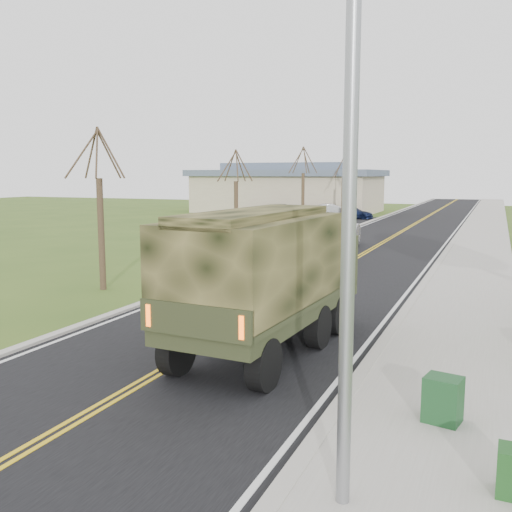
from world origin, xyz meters
The scene contains 18 objects.
ground centered at (0.00, 0.00, 0.00)m, with size 160.00×160.00×0.00m, color #37521B.
road centered at (0.00, 40.00, 0.01)m, with size 8.00×120.00×0.01m, color black.
curb_right centered at (4.15, 40.00, 0.06)m, with size 0.30×120.00×0.12m, color #9E998E.
sidewalk_right centered at (5.90, 40.00, 0.05)m, with size 3.20×120.00×0.10m, color #9E998E.
curb_left centered at (-4.15, 40.00, 0.05)m, with size 0.30×120.00×0.10m, color #9E998E.
street_light centered at (4.90, -0.50, 4.43)m, with size 1.65×0.22×8.00m.
bare_tree_a centered at (-7.00, 10.00, 2.63)m, with size 1.93×2.26×6.08m.
bare_tree_b centered at (-7.00, 22.00, 2.48)m, with size 1.83×2.14×5.73m.
bare_tree_c centered at (-7.00, 34.00, 2.78)m, with size 2.04×2.39×6.42m.
bare_tree_d centered at (-7.00, 46.00, 2.55)m, with size 1.88×2.20×5.91m.
commercial_building centered at (-15.98, 55.97, 2.69)m, with size 25.50×21.50×5.65m.
military_truck centered at (1.59, 5.31, 2.02)m, with size 2.82×7.18×3.52m.
suv_champagne centered at (-1.74, 18.69, 0.67)m, with size 2.22×4.82×1.34m, color #A0825A.
sedan_silver centered at (-1.68, 25.97, 0.70)m, with size 1.49×4.27×1.41m, color #A6A6AB.
utility_box_near centered at (5.97, 2.54, 0.50)m, with size 0.60×0.50×0.80m, color #184420.
lot_car_dark centered at (-13.57, 47.48, 0.73)m, with size 1.72×4.28×1.46m, color black.
lot_car_silver centered at (-8.43, 47.60, 0.74)m, with size 1.56×4.47×1.47m, color #A3A3A7.
lot_car_navy centered at (-6.53, 48.25, 0.59)m, with size 1.65×4.05×1.17m, color #0F1838.
Camera 1 is at (6.66, -7.32, 4.33)m, focal length 40.00 mm.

